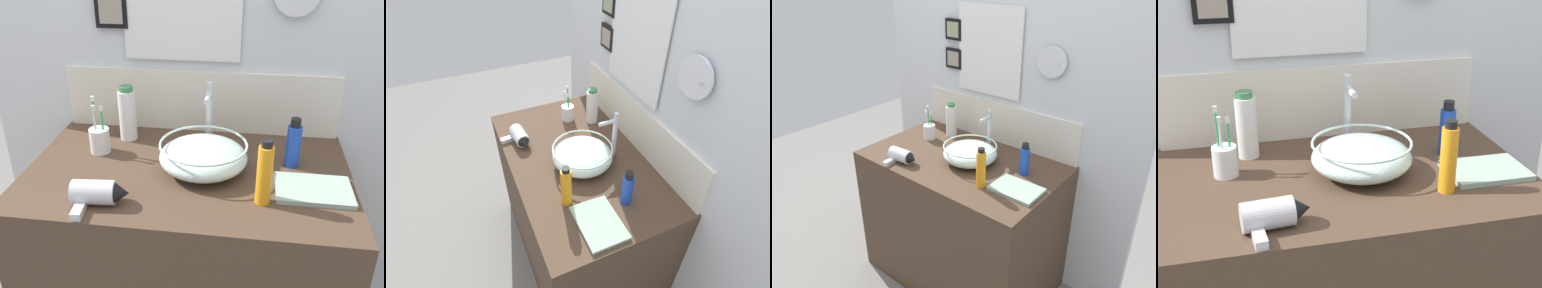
% 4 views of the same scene
% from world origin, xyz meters
% --- Properties ---
extents(back_panel, '(1.75, 0.09, 2.56)m').
position_xyz_m(back_panel, '(-0.00, 0.36, 1.28)').
color(back_panel, silver).
rests_on(back_panel, ground).
extents(glass_bowl_sink, '(0.30, 0.30, 0.10)m').
position_xyz_m(glass_bowl_sink, '(0.05, 0.01, 0.89)').
color(glass_bowl_sink, silver).
rests_on(glass_bowl_sink, vanity_counter).
extents(faucet, '(0.02, 0.10, 0.25)m').
position_xyz_m(faucet, '(0.05, 0.17, 0.98)').
color(faucet, silver).
rests_on(faucet, vanity_counter).
extents(hair_drier, '(0.18, 0.14, 0.08)m').
position_xyz_m(hair_drier, '(-0.23, -0.23, 0.87)').
color(hair_drier, silver).
rests_on(hair_drier, vanity_counter).
extents(toothbrush_cup, '(0.07, 0.07, 0.21)m').
position_xyz_m(toothbrush_cup, '(-0.34, 0.09, 0.88)').
color(toothbrush_cup, white).
rests_on(toothbrush_cup, vanity_counter).
extents(lotion_bottle, '(0.05, 0.05, 0.21)m').
position_xyz_m(lotion_bottle, '(0.25, -0.16, 0.93)').
color(lotion_bottle, orange).
rests_on(lotion_bottle, vanity_counter).
extents(soap_dispenser, '(0.07, 0.07, 0.21)m').
position_xyz_m(soap_dispenser, '(-0.26, 0.21, 0.94)').
color(soap_dispenser, white).
rests_on(soap_dispenser, vanity_counter).
extents(spray_bottle, '(0.05, 0.05, 0.18)m').
position_xyz_m(spray_bottle, '(0.35, 0.08, 0.91)').
color(spray_bottle, blue).
rests_on(spray_bottle, vanity_counter).
extents(hand_towel, '(0.23, 0.17, 0.02)m').
position_xyz_m(hand_towel, '(0.41, -0.08, 0.84)').
color(hand_towel, '#99B29E').
rests_on(hand_towel, vanity_counter).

